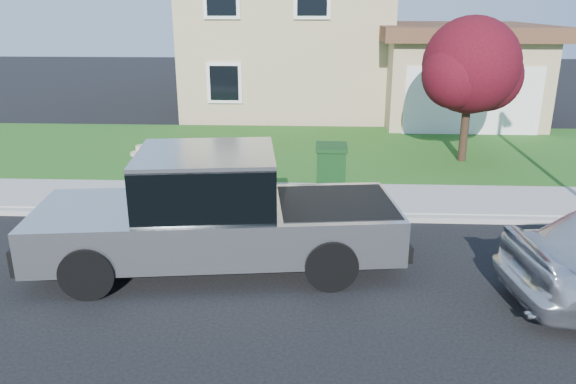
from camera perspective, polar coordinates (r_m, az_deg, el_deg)
The scene contains 9 objects.
ground at distance 9.49m, azimuth -4.52°, elevation -9.11°, with size 80.00×80.00×0.00m, color black.
curb at distance 12.04m, azimuth 1.89°, elevation -2.53°, with size 40.00×0.20×0.12m, color gray.
sidewalk at distance 13.06m, azimuth 1.97°, elevation -0.72°, with size 40.00×2.00×0.15m, color gray.
lawn at distance 17.38m, azimuth 2.19°, elevation 4.14°, with size 40.00×7.00×0.10m, color #194313.
house at distance 24.73m, azimuth 3.24°, elevation 15.78°, with size 14.00×11.30×6.85m.
pickup_truck at distance 9.73m, azimuth -7.31°, elevation -2.22°, with size 6.53×2.87×2.08m.
woman at distance 11.41m, azimuth -14.29°, elevation -0.06°, with size 0.63×0.44×1.81m.
ornamental_tree at distance 16.49m, azimuth 18.20°, elevation 11.71°, with size 2.93×2.64×4.02m.
trash_bin at distance 13.02m, azimuth 4.38°, elevation 2.27°, with size 0.73×0.84×1.18m.
Camera 1 is at (1.13, -8.32, 4.42)m, focal length 35.00 mm.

